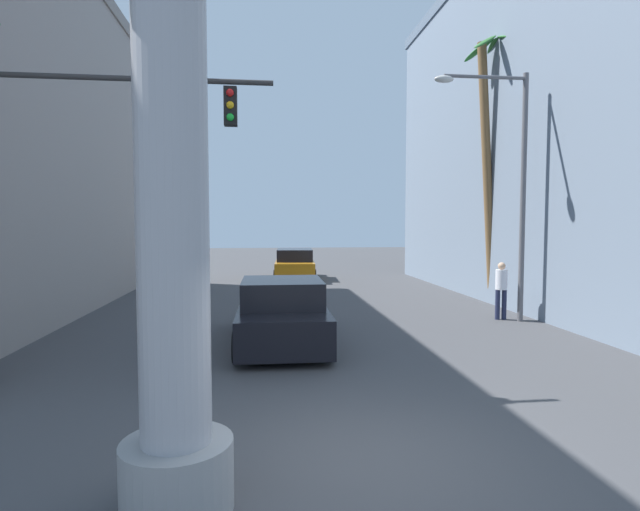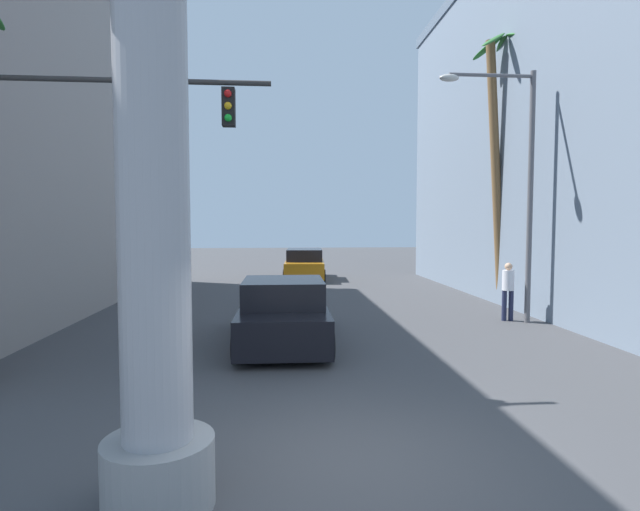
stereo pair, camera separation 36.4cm
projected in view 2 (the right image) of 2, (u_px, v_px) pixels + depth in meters
The scene contains 8 objects.
ground_plane at pixel (307, 314), 15.86m from camera, with size 89.77×89.77×0.00m, color #424244.
building_right at pixel (589, 122), 18.19m from camera, with size 7.29×20.65×13.12m.
street_lamp at pixel (516, 171), 14.17m from camera, with size 2.79×0.28×7.16m.
traffic_light_mast at pixel (75, 163), 9.12m from camera, with size 5.34×0.32×5.58m.
car_lead at pixel (284, 313), 11.99m from camera, with size 2.18×4.95×1.56m.
car_far at pixel (305, 265), 25.98m from camera, with size 2.31×4.73×1.56m.
palm_tree_mid_right at pixel (498, 145), 17.36m from camera, with size 2.36×2.41×9.33m.
pedestrian_mid_right at pixel (508, 287), 14.68m from camera, with size 0.36×0.36×1.72m.
Camera 2 is at (-0.88, -5.69, 2.85)m, focal length 28.00 mm.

